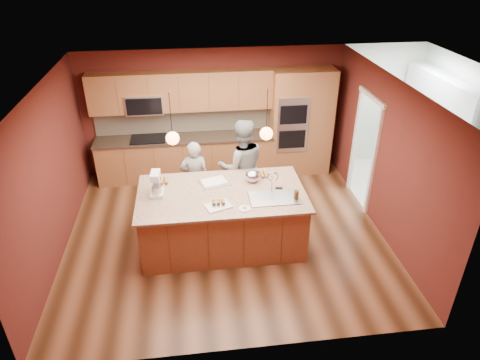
{
  "coord_description": "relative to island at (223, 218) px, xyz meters",
  "views": [
    {
      "loc": [
        -0.52,
        -6.18,
        4.6
      ],
      "look_at": [
        0.24,
        -0.1,
        1.12
      ],
      "focal_mm": 32.0,
      "sensor_mm": 36.0,
      "label": 1
    }
  ],
  "objects": [
    {
      "name": "person_right",
      "position": [
        0.45,
        1.01,
        0.41
      ],
      "size": [
        0.93,
        0.75,
        1.84
      ],
      "primitive_type": "imported",
      "rotation": [
        0.0,
        0.0,
        3.21
      ],
      "color": "slate",
      "rests_on": "floor"
    },
    {
      "name": "doorway_trim",
      "position": [
        2.79,
        1.06,
        0.54
      ],
      "size": [
        0.08,
        1.11,
        2.2
      ],
      "primitive_type": null,
      "color": "white",
      "rests_on": "wall_right"
    },
    {
      "name": "wall_back",
      "position": [
        0.06,
        2.76,
        0.84
      ],
      "size": [
        5.5,
        0.0,
        5.5
      ],
      "primitive_type": "plane",
      "rotation": [
        1.57,
        0.0,
        0.0
      ],
      "color": "#551D18",
      "rests_on": "ground"
    },
    {
      "name": "ceiling",
      "position": [
        0.06,
        0.26,
        2.19
      ],
      "size": [
        5.5,
        5.5,
        0.0
      ],
      "primitive_type": "plane",
      "rotation": [
        3.14,
        0.0,
        0.0
      ],
      "color": "white",
      "rests_on": "ground"
    },
    {
      "name": "wall_front",
      "position": [
        0.06,
        -2.24,
        0.84
      ],
      "size": [
        5.5,
        0.0,
        5.5
      ],
      "primitive_type": "plane",
      "rotation": [
        -1.57,
        0.0,
        0.0
      ],
      "color": "#551D18",
      "rests_on": "ground"
    },
    {
      "name": "sheet_cake",
      "position": [
        -0.11,
        0.32,
        0.51
      ],
      "size": [
        0.54,
        0.46,
        0.05
      ],
      "rotation": [
        0.0,
        0.0,
        0.29
      ],
      "color": "white",
      "rests_on": "island"
    },
    {
      "name": "wall_left",
      "position": [
        -2.69,
        0.26,
        0.84
      ],
      "size": [
        0.0,
        5.0,
        5.0
      ],
      "primitive_type": "plane",
      "rotation": [
        1.57,
        0.0,
        1.57
      ],
      "color": "#551D18",
      "rests_on": "ground"
    },
    {
      "name": "pendant_left",
      "position": [
        -0.72,
        0.0,
        1.49
      ],
      "size": [
        0.2,
        0.2,
        0.8
      ],
      "color": "black",
      "rests_on": "ceiling"
    },
    {
      "name": "washer",
      "position": [
        4.26,
        1.14,
        0.02
      ],
      "size": [
        0.77,
        0.79,
        1.07
      ],
      "primitive_type": "cube",
      "rotation": [
        0.0,
        0.0,
        -0.17
      ],
      "color": "silver",
      "rests_on": "floor"
    },
    {
      "name": "tumbler",
      "position": [
        1.14,
        -0.35,
        0.57
      ],
      "size": [
        0.08,
        0.08,
        0.15
      ],
      "primitive_type": "cylinder",
      "color": "#37250D",
      "rests_on": "island"
    },
    {
      "name": "mixing_bowl",
      "position": [
        0.54,
        0.31,
        0.59
      ],
      "size": [
        0.25,
        0.25,
        0.21
      ],
      "primitive_type": "ellipsoid",
      "color": "silver",
      "rests_on": "island"
    },
    {
      "name": "oven_column",
      "position": [
        1.91,
        2.45,
        0.64
      ],
      "size": [
        1.3,
        0.62,
        2.3
      ],
      "color": "brown",
      "rests_on": "floor"
    },
    {
      "name": "stand_mixer",
      "position": [
        -1.05,
        0.07,
        0.66
      ],
      "size": [
        0.23,
        0.31,
        0.4
      ],
      "rotation": [
        0.0,
        0.0,
        -0.06
      ],
      "color": "silver",
      "rests_on": "island"
    },
    {
      "name": "wall_right",
      "position": [
        2.81,
        0.26,
        0.84
      ],
      "size": [
        0.0,
        5.0,
        5.0
      ],
      "primitive_type": "plane",
      "rotation": [
        1.57,
        0.0,
        -1.57
      ],
      "color": "#551D18",
      "rests_on": "ground"
    },
    {
      "name": "cooling_rack",
      "position": [
        -0.1,
        -0.4,
        0.5
      ],
      "size": [
        0.46,
        0.39,
        0.02
      ],
      "primitive_type": "cube",
      "rotation": [
        0.0,
        0.0,
        0.35
      ],
      "color": "silver",
      "rests_on": "island"
    },
    {
      "name": "cabinet_run",
      "position": [
        -0.62,
        2.51,
        0.47
      ],
      "size": [
        3.74,
        0.64,
        2.3
      ],
      "color": "brown",
      "rests_on": "floor"
    },
    {
      "name": "cupcakes_rack",
      "position": [
        -0.09,
        -0.34,
        0.54
      ],
      "size": [
        0.22,
        0.15,
        0.07
      ],
      "primitive_type": null,
      "color": "#BE9746",
      "rests_on": "island"
    },
    {
      "name": "floor",
      "position": [
        0.06,
        0.26,
        -0.51
      ],
      "size": [
        5.5,
        5.5,
        0.0
      ],
      "primitive_type": "plane",
      "color": "#3F2212",
      "rests_on": "ground"
    },
    {
      "name": "cupcakes_right",
      "position": [
        0.76,
        0.5,
        0.52
      ],
      "size": [
        0.14,
        0.29,
        0.06
      ],
      "primitive_type": null,
      "color": "#BE9746",
      "rests_on": "island"
    },
    {
      "name": "pendant_right",
      "position": [
        0.69,
        0.0,
        1.49
      ],
      "size": [
        0.2,
        0.2,
        0.8
      ],
      "color": "black",
      "rests_on": "ceiling"
    },
    {
      "name": "dryer",
      "position": [
        4.24,
        1.75,
        0.0
      ],
      "size": [
        0.78,
        0.8,
        1.03
      ],
      "primitive_type": "cube",
      "rotation": [
        0.0,
        0.0,
        -0.26
      ],
      "color": "silver",
      "rests_on": "floor"
    },
    {
      "name": "laundry_room",
      "position": [
        4.41,
        1.46,
        1.44
      ],
      "size": [
        2.6,
        2.7,
        2.7
      ],
      "color": "silver",
      "rests_on": "ground"
    },
    {
      "name": "phone",
      "position": [
        0.94,
        0.02,
        0.5
      ],
      "size": [
        0.13,
        0.08,
        0.01
      ],
      "primitive_type": "cube",
      "rotation": [
        0.0,
        0.0,
        -0.17
      ],
      "color": "black",
      "rests_on": "island"
    },
    {
      "name": "person_left",
      "position": [
        -0.43,
        1.01,
        0.22
      ],
      "size": [
        0.55,
        0.37,
        1.47
      ],
      "primitive_type": "imported",
      "rotation": [
        0.0,
        0.0,
        3.18
      ],
      "color": "black",
      "rests_on": "floor"
    },
    {
      "name": "island",
      "position": [
        0.0,
        0.0,
        0.0
      ],
      "size": [
        2.72,
        1.52,
        1.38
      ],
      "color": "brown",
      "rests_on": "floor"
    },
    {
      "name": "plate",
      "position": [
        0.3,
        -0.52,
        0.5
      ],
      "size": [
        0.19,
        0.19,
        0.01
      ],
      "primitive_type": "cylinder",
      "color": "silver",
      "rests_on": "island"
    },
    {
      "name": "cupcakes_left",
      "position": [
        -0.95,
        0.47,
        0.52
      ],
      "size": [
        0.16,
        0.23,
        0.07
      ],
      "primitive_type": null,
      "color": "#BE9746",
      "rests_on": "island"
    }
  ]
}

